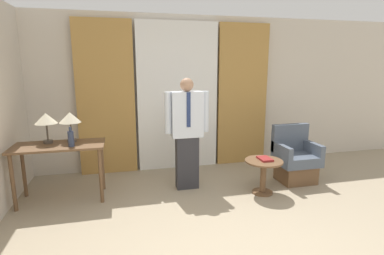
# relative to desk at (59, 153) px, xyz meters

# --- Properties ---
(wall_back) EXTENTS (10.00, 0.06, 2.70)m
(wall_back) POSITION_rel_desk_xyz_m (1.84, 1.09, 0.68)
(wall_back) COLOR beige
(wall_back) RESTS_ON ground_plane
(curtain_sheer_center) EXTENTS (1.42, 0.06, 2.58)m
(curtain_sheer_center) POSITION_rel_desk_xyz_m (1.84, 0.96, 0.62)
(curtain_sheer_center) COLOR white
(curtain_sheer_center) RESTS_ON ground_plane
(curtain_drape_left) EXTENTS (0.94, 0.06, 2.58)m
(curtain_drape_left) POSITION_rel_desk_xyz_m (0.61, 0.96, 0.62)
(curtain_drape_left) COLOR #B28442
(curtain_drape_left) RESTS_ON ground_plane
(curtain_drape_right) EXTENTS (0.94, 0.06, 2.58)m
(curtain_drape_right) POSITION_rel_desk_xyz_m (3.06, 0.96, 0.62)
(curtain_drape_right) COLOR #B28442
(curtain_drape_right) RESTS_ON ground_plane
(desk) EXTENTS (1.19, 0.58, 0.79)m
(desk) POSITION_rel_desk_xyz_m (0.00, 0.00, 0.00)
(desk) COLOR brown
(desk) RESTS_ON ground_plane
(table_lamp_left) EXTENTS (0.29, 0.29, 0.42)m
(table_lamp_left) POSITION_rel_desk_xyz_m (-0.15, 0.12, 0.45)
(table_lamp_left) COLOR #4C4238
(table_lamp_left) RESTS_ON desk
(table_lamp_right) EXTENTS (0.29, 0.29, 0.42)m
(table_lamp_right) POSITION_rel_desk_xyz_m (0.15, 0.12, 0.45)
(table_lamp_right) COLOR #4C4238
(table_lamp_right) RESTS_ON desk
(bottle_near_edge) EXTENTS (0.08, 0.08, 0.26)m
(bottle_near_edge) POSITION_rel_desk_xyz_m (0.18, -0.14, 0.23)
(bottle_near_edge) COLOR #2D3851
(bottle_near_edge) RESTS_ON desk
(person) EXTENTS (0.66, 0.22, 1.67)m
(person) POSITION_rel_desk_xyz_m (1.78, -0.01, 0.23)
(person) COLOR #2D2D33
(person) RESTS_ON ground_plane
(armchair) EXTENTS (0.63, 0.55, 0.90)m
(armchair) POSITION_rel_desk_xyz_m (3.53, -0.15, -0.33)
(armchair) COLOR brown
(armchair) RESTS_ON ground_plane
(side_table) EXTENTS (0.54, 0.54, 0.50)m
(side_table) POSITION_rel_desk_xyz_m (2.81, -0.47, -0.33)
(side_table) COLOR brown
(side_table) RESTS_ON ground_plane
(book) EXTENTS (0.17, 0.24, 0.03)m
(book) POSITION_rel_desk_xyz_m (2.83, -0.46, -0.15)
(book) COLOR maroon
(book) RESTS_ON side_table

